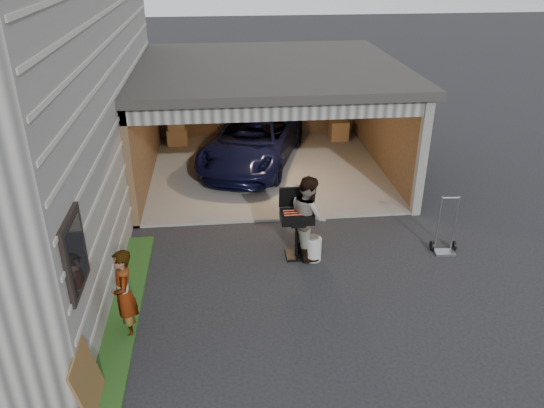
{
  "coord_description": "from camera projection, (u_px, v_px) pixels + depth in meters",
  "views": [
    {
      "loc": [
        -0.51,
        -6.93,
        5.67
      ],
      "look_at": [
        0.42,
        2.09,
        1.15
      ],
      "focal_mm": 35.0,
      "sensor_mm": 36.0,
      "label": 1
    }
  ],
  "objects": [
    {
      "name": "minivan",
      "position": [
        252.0,
        143.0,
        14.64
      ],
      "size": [
        3.53,
        5.12,
        1.3
      ],
      "primitive_type": "imported",
      "rotation": [
        0.0,
        0.0,
        -0.32
      ],
      "color": "black",
      "rests_on": "ground"
    },
    {
      "name": "hand_truck",
      "position": [
        445.0,
        241.0,
        10.68
      ],
      "size": [
        0.51,
        0.4,
        1.21
      ],
      "rotation": [
        0.0,
        0.0,
        -0.08
      ],
      "color": "gray",
      "rests_on": "ground"
    },
    {
      "name": "man",
      "position": [
        308.0,
        217.0,
        10.32
      ],
      "size": [
        0.82,
        0.95,
        1.7
      ],
      "primitive_type": "imported",
      "rotation": [
        0.0,
        0.0,
        1.81
      ],
      "color": "#3E2B18",
      "rests_on": "ground"
    },
    {
      "name": "groundcover_strip",
      "position": [
        110.0,
        377.0,
        7.64
      ],
      "size": [
        0.5,
        8.0,
        0.06
      ],
      "primitive_type": "cube",
      "color": "#193814",
      "rests_on": "ground"
    },
    {
      "name": "bbq_grill",
      "position": [
        297.0,
        218.0,
        10.27
      ],
      "size": [
        0.64,
        0.56,
        1.42
      ],
      "color": "black",
      "rests_on": "ground"
    },
    {
      "name": "woman",
      "position": [
        124.0,
        294.0,
        8.2
      ],
      "size": [
        0.47,
        0.62,
        1.52
      ],
      "primitive_type": "imported",
      "rotation": [
        0.0,
        0.0,
        -1.37
      ],
      "color": "#A4B9CE",
      "rests_on": "ground"
    },
    {
      "name": "garage",
      "position": [
        266.0,
        101.0,
        14.03
      ],
      "size": [
        6.8,
        6.3,
        2.9
      ],
      "color": "#605E59",
      "rests_on": "ground"
    },
    {
      "name": "plywood_panel",
      "position": [
        88.0,
        382.0,
        6.99
      ],
      "size": [
        0.23,
        0.82,
        0.9
      ],
      "primitive_type": "cube",
      "rotation": [
        0.0,
        -0.21,
        0.0
      ],
      "color": "#51391B",
      "rests_on": "ground"
    },
    {
      "name": "propane_tank",
      "position": [
        313.0,
        249.0,
        10.41
      ],
      "size": [
        0.39,
        0.39,
        0.47
      ],
      "primitive_type": "cylinder",
      "rotation": [
        0.0,
        0.0,
        0.29
      ],
      "color": "beige",
      "rests_on": "ground"
    },
    {
      "name": "ground",
      "position": [
        260.0,
        324.0,
        8.75
      ],
      "size": [
        80.0,
        80.0,
        0.0
      ],
      "primitive_type": "plane",
      "color": "black",
      "rests_on": "ground"
    }
  ]
}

